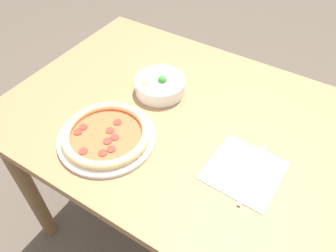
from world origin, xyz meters
TOP-DOWN VIEW (x-y plane):
  - ground_plane at (0.00, 0.00)m, footprint 8.00×8.00m
  - dining_table at (0.00, 0.00)m, footprint 1.12×0.83m
  - pizza at (-0.12, -0.21)m, footprint 0.29×0.29m
  - bowl at (-0.11, 0.06)m, footprint 0.18×0.18m
  - napkin at (0.28, -0.10)m, footprint 0.20×0.20m
  - fork at (0.25, -0.10)m, footprint 0.02×0.18m
  - knife at (0.30, -0.11)m, footprint 0.03×0.22m

SIDE VIEW (x-z plane):
  - ground_plane at x=0.00m, z-range 0.00..0.00m
  - dining_table at x=0.00m, z-range 0.26..1.01m
  - napkin at x=0.28m, z-range 0.75..0.76m
  - knife at x=0.30m, z-range 0.76..0.76m
  - fork at x=0.25m, z-range 0.76..0.76m
  - pizza at x=-0.12m, z-range 0.75..0.79m
  - bowl at x=-0.11m, z-range 0.75..0.82m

